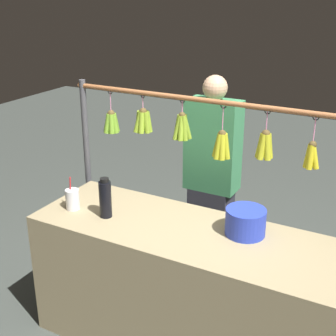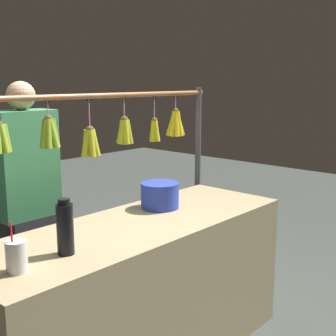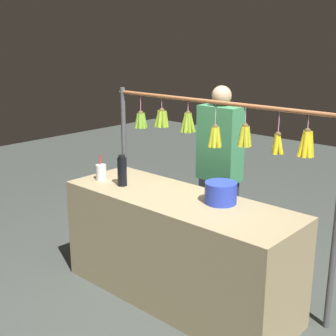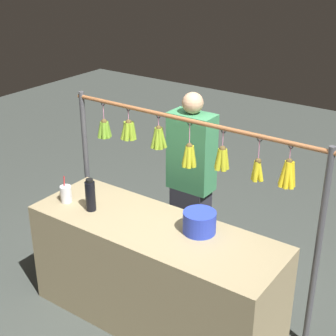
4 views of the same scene
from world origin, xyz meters
name	(u,v)px [view 3 (image 3 of 4)]	position (x,y,z in m)	size (l,w,h in m)	color
ground_plane	(178,297)	(0.00, 0.00, 0.00)	(12.00, 12.00, 0.00)	#3F4540
market_counter	(178,249)	(0.00, 0.00, 0.42)	(1.91, 0.65, 0.84)	tan
display_rack	(211,148)	(0.02, -0.42, 1.14)	(2.15, 0.13, 1.55)	#4C4C51
water_bottle	(122,171)	(0.53, 0.08, 0.96)	(0.08, 0.08, 0.26)	black
blue_bucket	(221,193)	(-0.30, -0.12, 0.92)	(0.23, 0.23, 0.16)	blue
drink_cup	(101,172)	(0.77, 0.09, 0.90)	(0.09, 0.09, 0.21)	silver
vendor_person	(219,176)	(0.20, -0.79, 0.79)	(0.38, 0.21, 1.60)	#2D2D38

